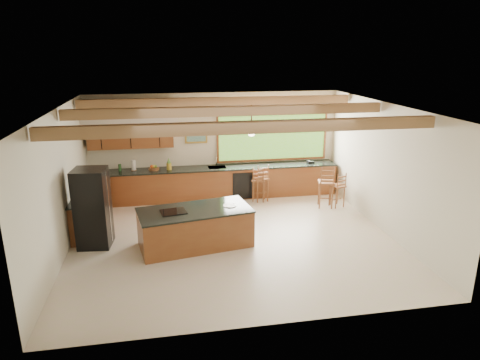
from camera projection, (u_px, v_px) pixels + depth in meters
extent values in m
plane|color=beige|center=(234.00, 239.00, 9.79)|extent=(7.20, 7.20, 0.00)
cube|color=beige|center=(215.00, 145.00, 12.41)|extent=(7.20, 0.04, 3.00)
cube|color=beige|center=(269.00, 238.00, 6.29)|extent=(7.20, 0.04, 3.00)
cube|color=beige|center=(60.00, 185.00, 8.74)|extent=(0.04, 6.50, 3.00)
cube|color=beige|center=(386.00, 168.00, 9.96)|extent=(0.04, 6.50, 3.00)
cube|color=#946E4A|center=(233.00, 107.00, 8.91)|extent=(7.20, 6.50, 0.04)
cube|color=olive|center=(248.00, 127.00, 7.45)|extent=(7.10, 0.15, 0.22)
cube|color=olive|center=(229.00, 111.00, 9.42)|extent=(7.10, 0.15, 0.22)
cube|color=olive|center=(219.00, 101.00, 11.12)|extent=(7.10, 0.15, 0.22)
cube|color=brown|center=(131.00, 135.00, 11.72)|extent=(2.30, 0.35, 0.70)
cube|color=beige|center=(129.00, 114.00, 11.47)|extent=(2.60, 0.50, 0.48)
cylinder|color=#FFEABF|center=(103.00, 123.00, 11.42)|extent=(0.10, 0.10, 0.01)
cylinder|color=#FFEABF|center=(156.00, 122.00, 11.66)|extent=(0.10, 0.10, 0.01)
cube|color=#6D9E38|center=(272.00, 137.00, 12.62)|extent=(3.20, 0.04, 1.30)
cube|color=#A48332|center=(196.00, 134.00, 12.19)|extent=(0.64, 0.03, 0.54)
cube|color=#3E6F55|center=(196.00, 134.00, 12.17)|extent=(0.54, 0.01, 0.44)
cube|color=brown|center=(217.00, 183.00, 12.40)|extent=(7.00, 0.65, 0.88)
cube|color=black|center=(217.00, 168.00, 12.27)|extent=(7.04, 0.69, 0.04)
cube|color=brown|center=(92.00, 209.00, 10.38)|extent=(0.65, 2.35, 0.88)
cube|color=black|center=(90.00, 191.00, 10.25)|extent=(0.69, 2.39, 0.04)
cube|color=black|center=(243.00, 186.00, 12.21)|extent=(0.60, 0.02, 0.78)
cube|color=silver|center=(217.00, 168.00, 12.26)|extent=(0.50, 0.38, 0.03)
cylinder|color=silver|center=(216.00, 160.00, 12.40)|extent=(0.03, 0.03, 0.30)
cylinder|color=silver|center=(216.00, 157.00, 12.27)|extent=(0.03, 0.20, 0.03)
cylinder|color=silver|center=(134.00, 165.00, 11.88)|extent=(0.12, 0.12, 0.30)
cylinder|color=#1A411A|center=(119.00, 168.00, 11.82)|extent=(0.06, 0.06, 0.20)
cylinder|color=#1A411A|center=(120.00, 167.00, 11.92)|extent=(0.05, 0.05, 0.18)
cube|color=black|center=(310.00, 162.00, 12.67)|extent=(0.21, 0.18, 0.09)
cube|color=brown|center=(195.00, 228.00, 9.37)|extent=(2.53, 1.50, 0.81)
cube|color=black|center=(195.00, 210.00, 9.25)|extent=(2.58, 1.54, 0.04)
cube|color=black|center=(173.00, 212.00, 9.09)|extent=(0.60, 0.51, 0.02)
cylinder|color=silver|center=(230.00, 205.00, 9.46)|extent=(0.29, 0.29, 0.01)
cube|color=black|center=(93.00, 208.00, 9.24)|extent=(0.75, 0.73, 1.75)
cube|color=silver|center=(109.00, 207.00, 9.29)|extent=(0.02, 0.05, 1.61)
cube|color=brown|center=(259.00, 180.00, 12.10)|extent=(0.47, 0.47, 0.04)
cylinder|color=brown|center=(255.00, 192.00, 12.03)|extent=(0.04, 0.04, 0.60)
cylinder|color=brown|center=(265.00, 192.00, 12.08)|extent=(0.04, 0.04, 0.60)
cylinder|color=brown|center=(253.00, 189.00, 12.31)|extent=(0.04, 0.04, 0.60)
cylinder|color=brown|center=(263.00, 189.00, 12.36)|extent=(0.04, 0.04, 0.60)
cube|color=brown|center=(261.00, 178.00, 12.10)|extent=(0.44, 0.44, 0.04)
cylinder|color=brown|center=(257.00, 192.00, 12.03)|extent=(0.04, 0.04, 0.64)
cylinder|color=brown|center=(267.00, 191.00, 12.08)|extent=(0.04, 0.04, 0.64)
cylinder|color=brown|center=(254.00, 188.00, 12.32)|extent=(0.04, 0.04, 0.64)
cylinder|color=brown|center=(265.00, 188.00, 12.38)|extent=(0.04, 0.04, 0.64)
cube|color=brown|center=(326.00, 182.00, 11.59)|extent=(0.51, 0.51, 0.04)
cylinder|color=brown|center=(322.00, 197.00, 11.51)|extent=(0.04, 0.04, 0.69)
cylinder|color=brown|center=(333.00, 196.00, 11.57)|extent=(0.04, 0.04, 0.69)
cylinder|color=brown|center=(318.00, 193.00, 11.83)|extent=(0.04, 0.04, 0.69)
cylinder|color=brown|center=(329.00, 193.00, 11.88)|extent=(0.04, 0.04, 0.69)
cube|color=brown|center=(337.00, 186.00, 11.65)|extent=(0.44, 0.44, 0.04)
cylinder|color=brown|center=(334.00, 198.00, 11.59)|extent=(0.03, 0.03, 0.57)
cylinder|color=brown|center=(344.00, 198.00, 11.64)|extent=(0.03, 0.03, 0.57)
cylinder|color=brown|center=(330.00, 195.00, 11.85)|extent=(0.03, 0.03, 0.57)
cylinder|color=brown|center=(340.00, 195.00, 11.90)|extent=(0.03, 0.03, 0.57)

